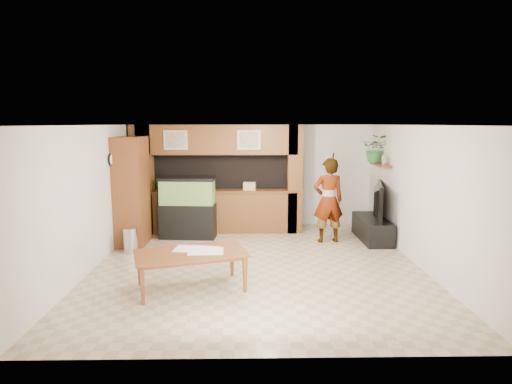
{
  "coord_description": "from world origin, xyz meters",
  "views": [
    {
      "loc": [
        -0.16,
        -7.73,
        2.63
      ],
      "look_at": [
        -0.02,
        0.6,
        1.29
      ],
      "focal_mm": 30.0,
      "sensor_mm": 36.0,
      "label": 1
    }
  ],
  "objects_px": {
    "aquarium": "(188,209)",
    "dining_table": "(192,271)",
    "pantry_cabinet": "(132,191)",
    "television": "(373,200)",
    "person": "(328,200)"
  },
  "relations": [
    {
      "from": "pantry_cabinet",
      "to": "television",
      "type": "relative_size",
      "value": 1.68
    },
    {
      "from": "pantry_cabinet",
      "to": "television",
      "type": "distance_m",
      "value": 5.36
    },
    {
      "from": "person",
      "to": "pantry_cabinet",
      "type": "bearing_deg",
      "value": -6.38
    },
    {
      "from": "dining_table",
      "to": "aquarium",
      "type": "bearing_deg",
      "value": 81.72
    },
    {
      "from": "aquarium",
      "to": "dining_table",
      "type": "relative_size",
      "value": 0.81
    },
    {
      "from": "person",
      "to": "aquarium",
      "type": "bearing_deg",
      "value": -14.54
    },
    {
      "from": "aquarium",
      "to": "dining_table",
      "type": "height_order",
      "value": "aquarium"
    },
    {
      "from": "pantry_cabinet",
      "to": "television",
      "type": "xyz_separation_m",
      "value": [
        5.35,
        0.23,
        -0.26
      ]
    },
    {
      "from": "person",
      "to": "dining_table",
      "type": "height_order",
      "value": "person"
    },
    {
      "from": "pantry_cabinet",
      "to": "person",
      "type": "bearing_deg",
      "value": 1.15
    },
    {
      "from": "pantry_cabinet",
      "to": "dining_table",
      "type": "height_order",
      "value": "pantry_cabinet"
    },
    {
      "from": "aquarium",
      "to": "dining_table",
      "type": "xyz_separation_m",
      "value": [
        0.49,
        -3.16,
        -0.38
      ]
    },
    {
      "from": "pantry_cabinet",
      "to": "aquarium",
      "type": "distance_m",
      "value": 1.32
    },
    {
      "from": "aquarium",
      "to": "person",
      "type": "height_order",
      "value": "person"
    },
    {
      "from": "pantry_cabinet",
      "to": "aquarium",
      "type": "relative_size",
      "value": 1.67
    }
  ]
}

